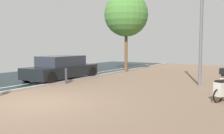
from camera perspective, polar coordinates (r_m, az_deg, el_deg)
name	(u,v)px	position (r m, az deg, el deg)	size (l,w,h in m)	color
ground	(70,109)	(7.93, -9.30, -9.19)	(21.00, 40.00, 0.13)	black
parked_car_near	(62,68)	(14.51, -11.05, -0.25)	(1.86, 4.45, 1.30)	black
lamp_post	(201,21)	(12.71, 19.10, 9.54)	(0.20, 0.52, 5.35)	slate
street_tree	(126,15)	(18.64, 3.14, 11.43)	(3.10, 3.10, 5.59)	brown
bollard_far	(66,76)	(12.97, -10.07, -1.92)	(0.12, 0.12, 0.76)	#38383D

